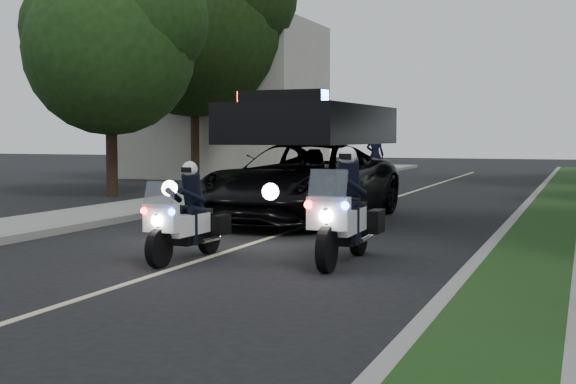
% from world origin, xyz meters
% --- Properties ---
extents(ground, '(120.00, 120.00, 0.00)m').
position_xyz_m(ground, '(0.00, 0.00, 0.00)').
color(ground, black).
rests_on(ground, ground).
extents(curb_right, '(0.20, 60.00, 0.15)m').
position_xyz_m(curb_right, '(4.10, 10.00, 0.07)').
color(curb_right, gray).
rests_on(curb_right, ground).
extents(grass_verge, '(1.20, 60.00, 0.16)m').
position_xyz_m(grass_verge, '(4.80, 10.00, 0.08)').
color(grass_verge, '#193814').
rests_on(grass_verge, ground).
extents(curb_left, '(0.20, 60.00, 0.15)m').
position_xyz_m(curb_left, '(-4.10, 10.00, 0.07)').
color(curb_left, gray).
rests_on(curb_left, ground).
extents(sidewalk_left, '(2.00, 60.00, 0.16)m').
position_xyz_m(sidewalk_left, '(-5.20, 10.00, 0.08)').
color(sidewalk_left, gray).
rests_on(sidewalk_left, ground).
extents(building_far, '(8.00, 6.00, 7.00)m').
position_xyz_m(building_far, '(-10.00, 26.00, 3.50)').
color(building_far, '#A8A396').
rests_on(building_far, ground).
extents(lane_marking, '(0.12, 50.00, 0.01)m').
position_xyz_m(lane_marking, '(0.00, 10.00, 0.00)').
color(lane_marking, '#BFB78C').
rests_on(lane_marking, ground).
extents(police_moto_left, '(0.70, 1.83, 1.53)m').
position_xyz_m(police_moto_left, '(-0.21, 4.11, 0.00)').
color(police_moto_left, white).
rests_on(police_moto_left, ground).
extents(police_moto_right, '(0.76, 2.09, 1.76)m').
position_xyz_m(police_moto_right, '(2.15, 4.74, 0.00)').
color(police_moto_right, silver).
rests_on(police_moto_right, ground).
extents(police_suv, '(3.23, 6.47, 3.08)m').
position_xyz_m(police_suv, '(-0.41, 9.99, 0.00)').
color(police_suv, black).
rests_on(police_suv, ground).
extents(bicycle, '(0.77, 1.77, 0.90)m').
position_xyz_m(bicycle, '(-2.24, 23.23, 0.00)').
color(bicycle, black).
rests_on(bicycle, ground).
extents(cyclist, '(0.69, 0.46, 1.92)m').
position_xyz_m(cyclist, '(-2.24, 23.23, 0.00)').
color(cyclist, black).
rests_on(cyclist, ground).
extents(tree_left_near, '(5.50, 5.50, 8.95)m').
position_xyz_m(tree_left_near, '(-8.46, 14.37, 0.00)').
color(tree_left_near, '#1E4015').
rests_on(tree_left_near, ground).
extents(tree_left_far, '(9.44, 9.44, 12.51)m').
position_xyz_m(tree_left_far, '(-9.80, 22.46, 0.00)').
color(tree_left_far, '#1B3410').
rests_on(tree_left_far, ground).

